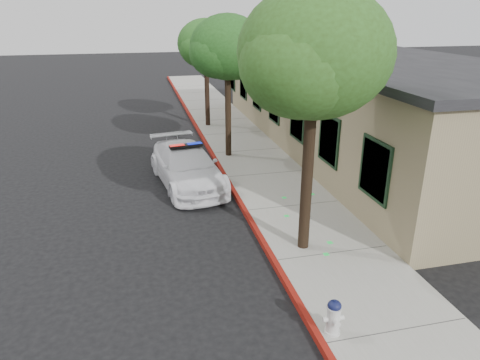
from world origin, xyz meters
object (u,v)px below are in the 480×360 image
street_tree_mid (228,51)px  clapboard_building (355,101)px  fire_hydrant (334,317)px  street_tree_far (207,46)px  street_tree_near (315,59)px  police_car (187,166)px

street_tree_mid → clapboard_building: bearing=3.7°
clapboard_building → fire_hydrant: bearing=-118.3°
street_tree_mid → street_tree_far: bearing=89.7°
clapboard_building → street_tree_far: bearing=140.1°
street_tree_mid → street_tree_near: bearing=-87.9°
street_tree_mid → fire_hydrant: bearing=-91.8°
fire_hydrant → street_tree_near: (0.67, 3.26, 4.43)m
fire_hydrant → street_tree_mid: 12.06m
clapboard_building → street_tree_far: (-5.95, 4.97, 2.14)m
fire_hydrant → street_tree_mid: size_ratio=0.13×
street_tree_far → street_tree_mid: bearing=-90.3°
police_car → clapboard_building: bearing=12.4°
clapboard_building → street_tree_mid: 6.44m
clapboard_building → street_tree_mid: (-5.98, -0.38, 2.36)m
clapboard_building → street_tree_mid: street_tree_mid is taller
street_tree_far → police_car: bearing=-104.9°
fire_hydrant → street_tree_far: bearing=91.5°
clapboard_building → street_tree_far: street_tree_far is taller
street_tree_far → fire_hydrant: bearing=-91.3°
street_tree_near → street_tree_far: size_ratio=1.18×
clapboard_building → street_tree_near: 10.61m
fire_hydrant → street_tree_far: 17.15m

